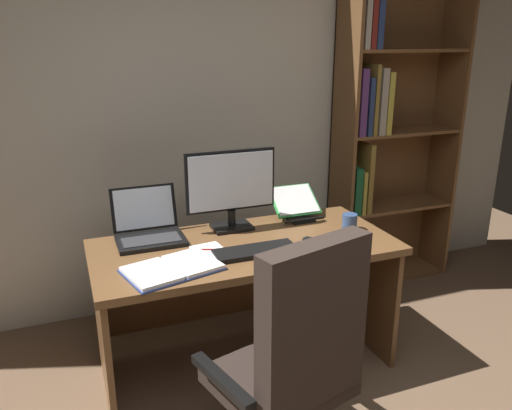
{
  "coord_description": "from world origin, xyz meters",
  "views": [
    {
      "loc": [
        -0.84,
        -0.98,
        1.77
      ],
      "look_at": [
        0.04,
        1.31,
        0.96
      ],
      "focal_mm": 35.97,
      "sensor_mm": 36.0,
      "label": 1
    }
  ],
  "objects_px": {
    "monitor": "(231,189)",
    "laptop": "(148,229)",
    "desk": "(240,273)",
    "reading_stand_with_book": "(296,204)",
    "pen": "(214,249)",
    "coffee_mug": "(350,222)",
    "open_binder": "(172,268)",
    "keyboard": "(256,251)",
    "bookshelf": "(382,136)",
    "office_chair": "(292,377)",
    "notepad": "(211,252)",
    "computer_mouse": "(309,241)"
  },
  "relations": [
    {
      "from": "computer_mouse",
      "to": "open_binder",
      "type": "xyz_separation_m",
      "value": [
        -0.73,
        -0.05,
        -0.01
      ]
    },
    {
      "from": "keyboard",
      "to": "office_chair",
      "type": "bearing_deg",
      "value": -97.45
    },
    {
      "from": "desk",
      "to": "monitor",
      "type": "xyz_separation_m",
      "value": [
        0.01,
        0.17,
        0.43
      ]
    },
    {
      "from": "desk",
      "to": "monitor",
      "type": "height_order",
      "value": "monitor"
    },
    {
      "from": "monitor",
      "to": "keyboard",
      "type": "relative_size",
      "value": 1.22
    },
    {
      "from": "notepad",
      "to": "pen",
      "type": "height_order",
      "value": "pen"
    },
    {
      "from": "keyboard",
      "to": "reading_stand_with_book",
      "type": "relative_size",
      "value": 1.5
    },
    {
      "from": "computer_mouse",
      "to": "reading_stand_with_book",
      "type": "xyz_separation_m",
      "value": [
        0.12,
        0.43,
        0.06
      ]
    },
    {
      "from": "pen",
      "to": "notepad",
      "type": "bearing_deg",
      "value": 180.0
    },
    {
      "from": "pen",
      "to": "coffee_mug",
      "type": "xyz_separation_m",
      "value": [
        0.8,
        0.03,
        0.03
      ]
    },
    {
      "from": "reading_stand_with_book",
      "to": "pen",
      "type": "bearing_deg",
      "value": -150.81
    },
    {
      "from": "bookshelf",
      "to": "office_chair",
      "type": "xyz_separation_m",
      "value": [
        -1.37,
        -1.46,
        -0.64
      ]
    },
    {
      "from": "coffee_mug",
      "to": "open_binder",
      "type": "bearing_deg",
      "value": -170.74
    },
    {
      "from": "laptop",
      "to": "keyboard",
      "type": "relative_size",
      "value": 0.84
    },
    {
      "from": "desk",
      "to": "coffee_mug",
      "type": "bearing_deg",
      "value": -8.45
    },
    {
      "from": "office_chair",
      "to": "reading_stand_with_book",
      "type": "relative_size",
      "value": 3.86
    },
    {
      "from": "bookshelf",
      "to": "computer_mouse",
      "type": "bearing_deg",
      "value": -139.86
    },
    {
      "from": "pen",
      "to": "coffee_mug",
      "type": "height_order",
      "value": "coffee_mug"
    },
    {
      "from": "desk",
      "to": "computer_mouse",
      "type": "xyz_separation_m",
      "value": [
        0.31,
        -0.21,
        0.22
      ]
    },
    {
      "from": "notepad",
      "to": "monitor",
      "type": "bearing_deg",
      "value": 54.17
    },
    {
      "from": "bookshelf",
      "to": "pen",
      "type": "bearing_deg",
      "value": -153.24
    },
    {
      "from": "reading_stand_with_book",
      "to": "notepad",
      "type": "xyz_separation_m",
      "value": [
        -0.63,
        -0.34,
        -0.08
      ]
    },
    {
      "from": "reading_stand_with_book",
      "to": "open_binder",
      "type": "distance_m",
      "value": 0.99
    },
    {
      "from": "laptop",
      "to": "pen",
      "type": "relative_size",
      "value": 2.51
    },
    {
      "from": "keyboard",
      "to": "reading_stand_with_book",
      "type": "distance_m",
      "value": 0.61
    },
    {
      "from": "bookshelf",
      "to": "coffee_mug",
      "type": "xyz_separation_m",
      "value": [
        -0.68,
        -0.71,
        -0.31
      ]
    },
    {
      "from": "computer_mouse",
      "to": "notepad",
      "type": "height_order",
      "value": "computer_mouse"
    },
    {
      "from": "desk",
      "to": "laptop",
      "type": "bearing_deg",
      "value": 159.0
    },
    {
      "from": "notepad",
      "to": "reading_stand_with_book",
      "type": "bearing_deg",
      "value": 28.41
    },
    {
      "from": "desk",
      "to": "reading_stand_with_book",
      "type": "xyz_separation_m",
      "value": [
        0.43,
        0.22,
        0.28
      ]
    },
    {
      "from": "bookshelf",
      "to": "pen",
      "type": "height_order",
      "value": "bookshelf"
    },
    {
      "from": "office_chair",
      "to": "keyboard",
      "type": "height_order",
      "value": "office_chair"
    },
    {
      "from": "office_chair",
      "to": "keyboard",
      "type": "relative_size",
      "value": 2.56
    },
    {
      "from": "office_chair",
      "to": "pen",
      "type": "height_order",
      "value": "office_chair"
    },
    {
      "from": "monitor",
      "to": "desk",
      "type": "bearing_deg",
      "value": -93.02
    },
    {
      "from": "bookshelf",
      "to": "keyboard",
      "type": "height_order",
      "value": "bookshelf"
    },
    {
      "from": "open_binder",
      "to": "pen",
      "type": "relative_size",
      "value": 3.46
    },
    {
      "from": "monitor",
      "to": "laptop",
      "type": "distance_m",
      "value": 0.5
    },
    {
      "from": "monitor",
      "to": "reading_stand_with_book",
      "type": "height_order",
      "value": "monitor"
    },
    {
      "from": "monitor",
      "to": "keyboard",
      "type": "bearing_deg",
      "value": -90.0
    },
    {
      "from": "monitor",
      "to": "coffee_mug",
      "type": "xyz_separation_m",
      "value": [
        0.61,
        -0.26,
        -0.19
      ]
    },
    {
      "from": "notepad",
      "to": "desk",
      "type": "bearing_deg",
      "value": 31.65
    },
    {
      "from": "coffee_mug",
      "to": "office_chair",
      "type": "bearing_deg",
      "value": -132.98
    },
    {
      "from": "monitor",
      "to": "reading_stand_with_book",
      "type": "bearing_deg",
      "value": 7.24
    },
    {
      "from": "pen",
      "to": "keyboard",
      "type": "bearing_deg",
      "value": -25.48
    },
    {
      "from": "open_binder",
      "to": "reading_stand_with_book",
      "type": "bearing_deg",
      "value": 14.81
    },
    {
      "from": "office_chair",
      "to": "monitor",
      "type": "xyz_separation_m",
      "value": [
        0.08,
        1.0,
        0.51
      ]
    },
    {
      "from": "office_chair",
      "to": "monitor",
      "type": "height_order",
      "value": "monitor"
    },
    {
      "from": "laptop",
      "to": "monitor",
      "type": "bearing_deg",
      "value": -1.19
    },
    {
      "from": "open_binder",
      "to": "notepad",
      "type": "xyz_separation_m",
      "value": [
        0.22,
        0.14,
        -0.01
      ]
    }
  ]
}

